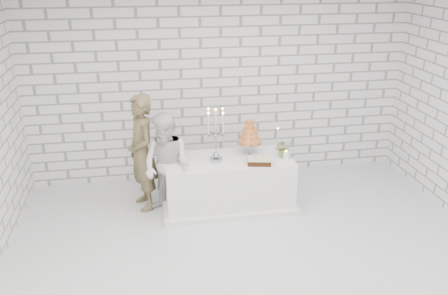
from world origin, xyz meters
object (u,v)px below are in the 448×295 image
groom (142,153)px  bride (167,166)px  cake_table (229,182)px  candelabra (216,135)px  croquembouche (250,136)px

groom → bride: groom is taller
cake_table → groom: bearing=170.7°
groom → candelabra: 1.08m
bride → candelabra: (0.69, 0.06, 0.39)m
cake_table → candelabra: 0.78m
croquembouche → cake_table: bearing=-156.2°
groom → croquembouche: 1.55m
cake_table → bride: (-0.88, -0.11, 0.37)m
cake_table → croquembouche: 0.74m
cake_table → bride: 0.96m
candelabra → croquembouche: size_ratio=1.40×
cake_table → croquembouche: size_ratio=3.29×
bride → candelabra: size_ratio=1.94×
candelabra → groom: bearing=166.6°
bride → groom: bearing=178.8°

